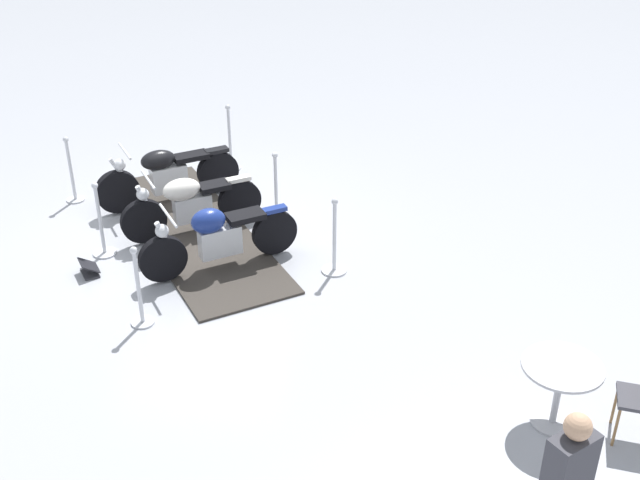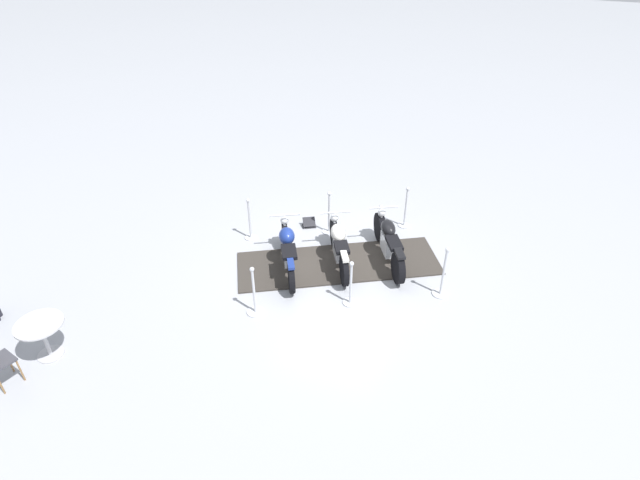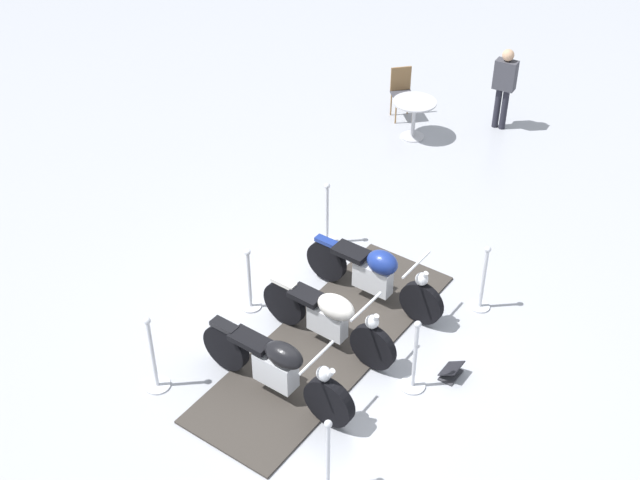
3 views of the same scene
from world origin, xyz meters
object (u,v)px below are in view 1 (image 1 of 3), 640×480
object	(u,v)px
motorcycle_black	(167,174)
stanchion_left_rear	(334,250)
motorcycle_cream	(189,202)
info_placard	(90,270)
motorcycle_navy	(217,236)
stanchion_left_front	(230,149)
stanchion_right_front	(72,178)
cafe_table	(560,380)
stanchion_right_mid	(102,232)
stanchion_left_mid	(276,193)
bystander_person	(567,478)
stanchion_right_rear	(140,297)

from	to	relation	value
motorcycle_black	stanchion_left_rear	bearing A→B (deg)	114.60
motorcycle_cream	info_placard	xyz separation A→B (m)	(-1.17, 1.17, -0.44)
motorcycle_navy	stanchion_left_rear	distance (m)	1.57
stanchion_left_front	info_placard	bearing A→B (deg)	157.50
motorcycle_navy	stanchion_left_front	xyz separation A→B (m)	(3.27, 0.28, -0.14)
stanchion_right_front	cafe_table	xyz separation A→B (m)	(-4.86, -6.46, 0.17)
motorcycle_cream	stanchion_right_mid	distance (m)	1.29
stanchion_right_mid	motorcycle_cream	bearing A→B (deg)	-60.59
motorcycle_cream	motorcycle_navy	bearing A→B (deg)	91.35
stanchion_left_rear	info_placard	xyz separation A→B (m)	(-0.20, 3.28, -0.27)
stanchion_left_rear	motorcycle_black	bearing A→B (deg)	53.67
info_placard	cafe_table	world-z (taller)	cafe_table
stanchion_right_mid	motorcycle_black	bearing A→B (deg)	-20.13
stanchion_left_mid	stanchion_right_front	world-z (taller)	stanchion_right_front
stanchion_left_mid	stanchion_left_front	bearing A→B (deg)	29.37
motorcycle_navy	stanchion_left_mid	world-z (taller)	stanchion_left_mid
stanchion_left_rear	bystander_person	world-z (taller)	bystander_person
stanchion_left_mid	bystander_person	distance (m)	6.85
stanchion_left_mid	stanchion_right_mid	bearing A→B (deg)	119.37
motorcycle_black	stanchion_right_rear	distance (m)	3.26
stanchion_left_rear	stanchion_left_mid	bearing A→B (deg)	29.37
stanchion_left_mid	stanchion_right_mid	xyz separation A→B (m)	(-1.30, 2.31, -0.00)
motorcycle_cream	stanchion_left_rear	distance (m)	2.33
stanchion_right_mid	bystander_person	distance (m)	7.14
info_placard	bystander_person	bearing A→B (deg)	-159.28
motorcycle_navy	stanchion_left_rear	size ratio (longest dim) A/B	1.83
stanchion_left_rear	info_placard	size ratio (longest dim) A/B	2.83
motorcycle_black	stanchion_right_front	xyz separation A→B (m)	(0.03, 1.51, -0.10)
stanchion_right_rear	stanchion_left_mid	size ratio (longest dim) A/B	1.05
stanchion_right_rear	bystander_person	distance (m)	5.38
info_placard	cafe_table	size ratio (longest dim) A/B	0.48
cafe_table	bystander_person	world-z (taller)	bystander_person
info_placard	stanchion_right_front	bearing A→B (deg)	-7.64
stanchion_left_mid	info_placard	xyz separation A→B (m)	(-1.84, 2.36, -0.29)
stanchion_right_mid	info_placard	distance (m)	0.61
stanchion_right_mid	cafe_table	distance (m)	6.41
stanchion_right_front	bystander_person	distance (m)	8.95
stanchion_right_front	info_placard	size ratio (longest dim) A/B	2.79
stanchion_left_front	stanchion_right_front	distance (m)	2.65
stanchion_left_front	bystander_person	xyz separation A→B (m)	(-7.84, -3.78, 0.58)
stanchion_left_rear	cafe_table	size ratio (longest dim) A/B	1.35
stanchion_left_rear	stanchion_left_front	bearing A→B (deg)	29.37
motorcycle_cream	stanchion_right_front	xyz separation A→B (m)	(1.01, 2.04, -0.12)
stanchion_left_mid	stanchion_right_front	distance (m)	3.25
motorcycle_cream	cafe_table	distance (m)	5.86
stanchion_right_front	motorcycle_navy	bearing A→B (deg)	-127.31
stanchion_right_mid	bystander_person	size ratio (longest dim) A/B	0.69
motorcycle_navy	info_placard	distance (m)	1.79
motorcycle_black	motorcycle_navy	distance (m)	2.22
stanchion_left_mid	stanchion_right_front	bearing A→B (deg)	84.02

